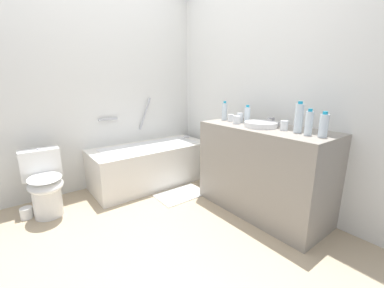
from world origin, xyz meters
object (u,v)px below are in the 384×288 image
toilet (45,184)px  drinking_glass_3 (240,118)px  water_bottle_3 (309,123)px  water_bottle_4 (225,111)px  sink_basin (261,124)px  sink_faucet (273,122)px  water_bottle_1 (299,118)px  drinking_glass_1 (237,120)px  bath_mat (181,194)px  water_bottle_0 (324,125)px  drinking_glass_2 (231,118)px  drinking_glass_0 (284,126)px  water_bottle_2 (247,115)px  bathtub (151,163)px  toilet_paper_roll (27,213)px

toilet → drinking_glass_3: 2.07m
water_bottle_3 → water_bottle_4: water_bottle_3 is taller
toilet → sink_basin: 2.18m
sink_faucet → water_bottle_1: size_ratio=0.58×
drinking_glass_1 → drinking_glass_3: 0.09m
bath_mat → water_bottle_3: bearing=-71.3°
water_bottle_0 → bath_mat: bearing=108.1°
drinking_glass_2 → bath_mat: drinking_glass_2 is taller
water_bottle_1 → drinking_glass_0: size_ratio=3.07×
water_bottle_0 → water_bottle_2: bearing=87.5°
water_bottle_2 → drinking_glass_3: 0.09m
water_bottle_4 → bath_mat: size_ratio=0.37×
water_bottle_1 → water_bottle_2: water_bottle_1 is taller
drinking_glass_2 → water_bottle_4: bearing=81.5°
bathtub → water_bottle_4: same height
water_bottle_0 → drinking_glass_1: size_ratio=2.48×
water_bottle_2 → water_bottle_4: (-0.02, 0.31, 0.01)m
water_bottle_0 → drinking_glass_3: bearing=88.7°
toilet → water_bottle_4: (1.74, -0.70, 0.65)m
sink_faucet → toilet_paper_roll: bearing=148.6°
water_bottle_0 → drinking_glass_1: (-0.06, 0.83, -0.05)m
toilet → drinking_glass_0: 2.34m
bathtub → toilet: 1.20m
bathtub → water_bottle_2: 1.40m
water_bottle_4 → sink_basin: bearing=-93.7°
drinking_glass_0 → sink_basin: bearing=97.7°
sink_faucet → water_bottle_4: (-0.15, 0.52, 0.06)m
water_bottle_3 → bathtub: bearing=106.0°
water_bottle_2 → water_bottle_4: bearing=93.9°
drinking_glass_1 → water_bottle_1: bearing=-82.4°
bath_mat → toilet_paper_roll: size_ratio=5.13×
bathtub → bath_mat: size_ratio=2.62×
bathtub → water_bottle_1: (0.54, -1.64, 0.73)m
water_bottle_1 → water_bottle_2: size_ratio=1.39×
water_bottle_2 → drinking_glass_1: size_ratio=2.34×
toilet → bath_mat: bearing=71.4°
drinking_glass_3 → water_bottle_0: bearing=-91.3°
water_bottle_1 → drinking_glass_1: water_bottle_1 is taller
sink_basin → drinking_glass_1: size_ratio=3.79×
drinking_glass_0 → water_bottle_3: bearing=-97.4°
sink_faucet → drinking_glass_0: bearing=-124.4°
bathtub → water_bottle_4: bearing=-55.3°
drinking_glass_1 → toilet_paper_roll: 2.27m
sink_basin → toilet_paper_roll: bearing=146.2°
drinking_glass_1 → drinking_glass_2: size_ratio=1.05×
toilet → water_bottle_4: bearing=69.3°
water_bottle_0 → toilet_paper_roll: 2.80m
drinking_glass_3 → toilet_paper_roll: size_ratio=0.92×
toilet → bath_mat: 1.41m
water_bottle_0 → water_bottle_4: 1.08m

